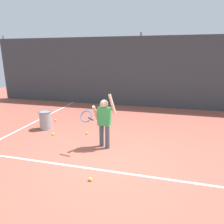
# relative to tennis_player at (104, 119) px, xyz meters

# --- Properties ---
(ground_plane) EXTENTS (20.00, 20.00, 0.00)m
(ground_plane) POSITION_rel_tennis_player_xyz_m (0.27, -0.69, -0.73)
(ground_plane) COLOR #9E5142
(court_line_baseline) EXTENTS (9.00, 0.05, 0.00)m
(court_line_baseline) POSITION_rel_tennis_player_xyz_m (0.27, -1.03, -0.72)
(court_line_baseline) COLOR white
(court_line_baseline) RESTS_ON ground
(court_line_sideline) EXTENTS (0.05, 9.00, 0.00)m
(court_line_sideline) POSITION_rel_tennis_player_xyz_m (-2.88, 0.31, -0.72)
(court_line_sideline) COLOR white
(court_line_sideline) RESTS_ON ground
(back_fence_windscreen) EXTENTS (13.84, 0.08, 2.97)m
(back_fence_windscreen) POSITION_rel_tennis_player_xyz_m (0.27, 4.49, 0.76)
(back_fence_windscreen) COLOR #383D42
(back_fence_windscreen) RESTS_ON ground
(fence_post_0) EXTENTS (0.09, 0.09, 3.12)m
(fence_post_0) POSITION_rel_tennis_player_xyz_m (-6.50, 4.55, 0.83)
(fence_post_0) COLOR slate
(fence_post_0) RESTS_ON ground
(fence_post_1) EXTENTS (0.09, 0.09, 3.12)m
(fence_post_1) POSITION_rel_tennis_player_xyz_m (0.27, 4.55, 0.83)
(fence_post_1) COLOR slate
(fence_post_1) RESTS_ON ground
(tennis_player) EXTENTS (0.77, 0.57, 1.35)m
(tennis_player) POSITION_rel_tennis_player_xyz_m (0.00, 0.00, 0.00)
(tennis_player) COLOR #3F4C59
(tennis_player) RESTS_ON ground
(ball_hopper) EXTENTS (0.38, 0.38, 0.56)m
(ball_hopper) POSITION_rel_tennis_player_xyz_m (-2.11, 0.81, -0.44)
(ball_hopper) COLOR gray
(ball_hopper) RESTS_ON ground
(tennis_ball_2) EXTENTS (0.07, 0.07, 0.07)m
(tennis_ball_2) POSITION_rel_tennis_player_xyz_m (0.17, -1.43, -0.69)
(tennis_ball_2) COLOR #CCE033
(tennis_ball_2) RESTS_ON ground
(tennis_ball_3) EXTENTS (0.07, 0.07, 0.07)m
(tennis_ball_3) POSITION_rel_tennis_player_xyz_m (-0.73, 0.72, -0.69)
(tennis_ball_3) COLOR #CCE033
(tennis_ball_3) RESTS_ON ground
(tennis_ball_5) EXTENTS (0.07, 0.07, 0.07)m
(tennis_ball_5) POSITION_rel_tennis_player_xyz_m (-2.22, 1.59, -0.69)
(tennis_ball_5) COLOR #CCE033
(tennis_ball_5) RESTS_ON ground
(tennis_ball_6) EXTENTS (0.07, 0.07, 0.07)m
(tennis_ball_6) POSITION_rel_tennis_player_xyz_m (-1.64, 0.40, -0.69)
(tennis_ball_6) COLOR #CCE033
(tennis_ball_6) RESTS_ON ground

